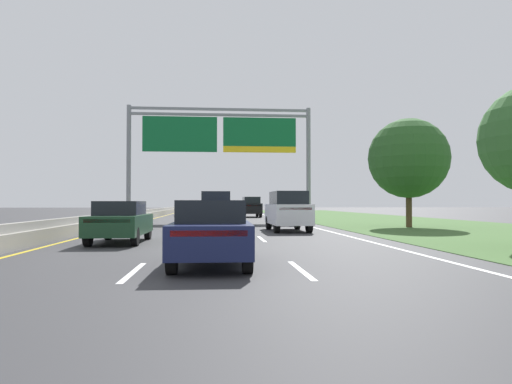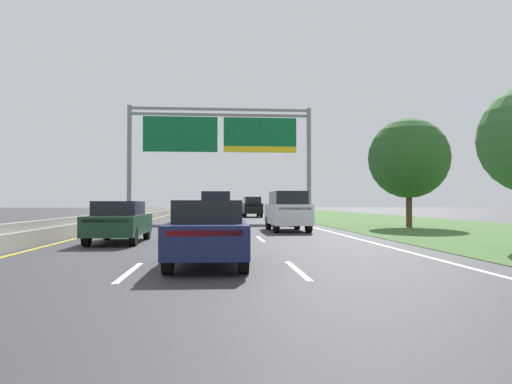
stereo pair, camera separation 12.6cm
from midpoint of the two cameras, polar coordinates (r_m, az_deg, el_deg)
The scene contains 12 objects.
ground_plane at distance 34.99m, azimuth -4.94°, elevation -3.77°, with size 220.00×220.00×0.00m, color #333335.
lane_striping at distance 34.53m, azimuth -4.94°, elevation -3.80°, with size 11.96×106.00×0.01m.
grass_verge_right at distance 37.67m, azimuth 16.84°, elevation -3.53°, with size 14.00×110.00×0.02m, color #3D602D.
median_barrier_concrete at distance 35.59m, azimuth -15.64°, elevation -3.12°, with size 0.60×110.00×0.85m.
overhead_sign_gantry at distance 38.76m, azimuth -4.47°, elevation 6.37°, with size 15.06×0.42×9.41m.
pickup_truck_blue at distance 28.26m, azimuth -5.03°, elevation -2.18°, with size 2.05×5.42×2.20m.
car_grey_left_lane_sedan at distance 56.44m, azimuth -8.54°, elevation -1.99°, with size 1.83×4.40×1.57m.
car_darkgreen_left_lane_sedan at distance 18.50m, azimuth -16.31°, elevation -3.41°, with size 1.84×4.41×1.57m.
car_white_right_lane_suv at distance 25.10m, azimuth 3.73°, elevation -2.25°, with size 1.96×4.73×2.11m.
car_navy_centre_lane_sedan at distance 11.55m, azimuth -5.73°, elevation -4.76°, with size 1.89×4.43×1.57m.
car_black_right_lane_suv at distance 49.29m, azimuth -0.67°, elevation -1.78°, with size 1.98×4.73×2.11m.
roadside_tree_mid at distance 30.21m, azimuth 17.92°, elevation 3.90°, with size 4.87×4.87×6.66m.
Camera 1 is at (-0.06, 0.05, 1.52)m, focal length 32.96 mm.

